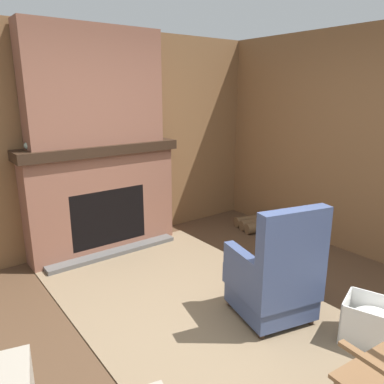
# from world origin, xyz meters

# --- Properties ---
(ground_plane) EXTENTS (14.00, 14.00, 0.00)m
(ground_plane) POSITION_xyz_m (0.00, 0.00, 0.00)
(ground_plane) COLOR #4C3523
(wood_panel_wall_left) EXTENTS (0.06, 5.25, 2.59)m
(wood_panel_wall_left) POSITION_xyz_m (-2.35, 0.00, 1.29)
(wood_panel_wall_left) COLOR brown
(wood_panel_wall_left) RESTS_ON ground
(fireplace_hearth) EXTENTS (0.55, 1.87, 1.29)m
(fireplace_hearth) POSITION_xyz_m (-2.14, 0.00, 0.64)
(fireplace_hearth) COLOR brown
(fireplace_hearth) RESTS_ON ground
(chimney_breast) EXTENTS (0.30, 1.56, 1.28)m
(chimney_breast) POSITION_xyz_m (-2.16, 0.00, 1.93)
(chimney_breast) COLOR brown
(chimney_breast) RESTS_ON fireplace_hearth
(area_rug) EXTENTS (3.60, 1.96, 0.01)m
(area_rug) POSITION_xyz_m (-0.28, 0.10, 0.01)
(area_rug) COLOR #7A664C
(area_rug) RESTS_ON ground
(armchair) EXTENTS (0.75, 0.74, 1.04)m
(armchair) POSITION_xyz_m (0.08, 0.52, 0.37)
(armchair) COLOR #3D4C75
(armchair) RESTS_ON ground
(firewood_stack) EXTENTS (0.52, 0.51, 0.14)m
(firewood_stack) POSITION_xyz_m (-1.53, 1.97, 0.07)
(firewood_stack) COLOR brown
(firewood_stack) RESTS_ON ground
(laundry_basket) EXTENTS (0.53, 0.46, 0.35)m
(laundry_basket) POSITION_xyz_m (0.76, 0.87, 0.17)
(laundry_basket) COLOR white
(laundry_basket) RESTS_ON ground
(oil_lamp_vase) EXTENTS (0.12, 0.12, 0.26)m
(oil_lamp_vase) POSITION_xyz_m (-2.19, -0.74, 1.39)
(oil_lamp_vase) COLOR #99B29E
(oil_lamp_vase) RESTS_ON fireplace_hearth
(storage_case) EXTENTS (0.14, 0.22, 0.14)m
(storage_case) POSITION_xyz_m (-2.19, 0.59, 1.36)
(storage_case) COLOR black
(storage_case) RESTS_ON fireplace_hearth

